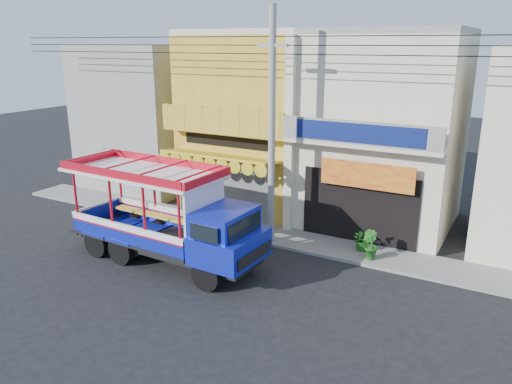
{
  "coord_description": "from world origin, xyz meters",
  "views": [
    {
      "loc": [
        7.51,
        -13.1,
        7.69
      ],
      "look_at": [
        -1.23,
        2.5,
        2.32
      ],
      "focal_mm": 35.0,
      "sensor_mm": 36.0,
      "label": 1
    }
  ],
  "objects_px": {
    "utility_pole": "(275,118)",
    "green_sign": "(186,205)",
    "potted_plant_b": "(370,245)",
    "potted_plant_a": "(363,239)",
    "songthaew_truck": "(177,220)"
  },
  "relations": [
    {
      "from": "utility_pole",
      "to": "green_sign",
      "type": "xyz_separation_m",
      "value": [
        -5.13,
        1.07,
        -4.54
      ]
    },
    {
      "from": "green_sign",
      "to": "potted_plant_b",
      "type": "xyz_separation_m",
      "value": [
        8.91,
        -0.82,
        0.16
      ]
    },
    {
      "from": "potted_plant_a",
      "to": "potted_plant_b",
      "type": "xyz_separation_m",
      "value": [
        0.44,
        -0.61,
        0.09
      ]
    },
    {
      "from": "green_sign",
      "to": "potted_plant_a",
      "type": "height_order",
      "value": "potted_plant_a"
    },
    {
      "from": "green_sign",
      "to": "potted_plant_b",
      "type": "height_order",
      "value": "potted_plant_b"
    },
    {
      "from": "utility_pole",
      "to": "potted_plant_b",
      "type": "height_order",
      "value": "utility_pole"
    },
    {
      "from": "utility_pole",
      "to": "songthaew_truck",
      "type": "height_order",
      "value": "utility_pole"
    },
    {
      "from": "potted_plant_a",
      "to": "songthaew_truck",
      "type": "bearing_deg",
      "value": 177.7
    },
    {
      "from": "songthaew_truck",
      "to": "green_sign",
      "type": "relative_size",
      "value": 8.71
    },
    {
      "from": "green_sign",
      "to": "potted_plant_a",
      "type": "bearing_deg",
      "value": -1.37
    },
    {
      "from": "potted_plant_a",
      "to": "potted_plant_b",
      "type": "height_order",
      "value": "potted_plant_b"
    },
    {
      "from": "potted_plant_b",
      "to": "potted_plant_a",
      "type": "bearing_deg",
      "value": -24.35
    },
    {
      "from": "utility_pole",
      "to": "potted_plant_a",
      "type": "xyz_separation_m",
      "value": [
        3.34,
        0.87,
        -4.47
      ]
    },
    {
      "from": "green_sign",
      "to": "potted_plant_a",
      "type": "xyz_separation_m",
      "value": [
        8.47,
        -0.2,
        0.07
      ]
    },
    {
      "from": "songthaew_truck",
      "to": "potted_plant_a",
      "type": "bearing_deg",
      "value": 37.77
    }
  ]
}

